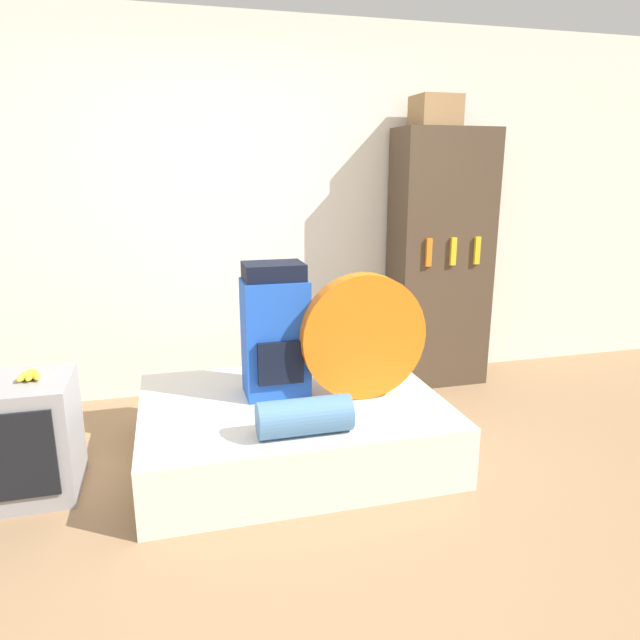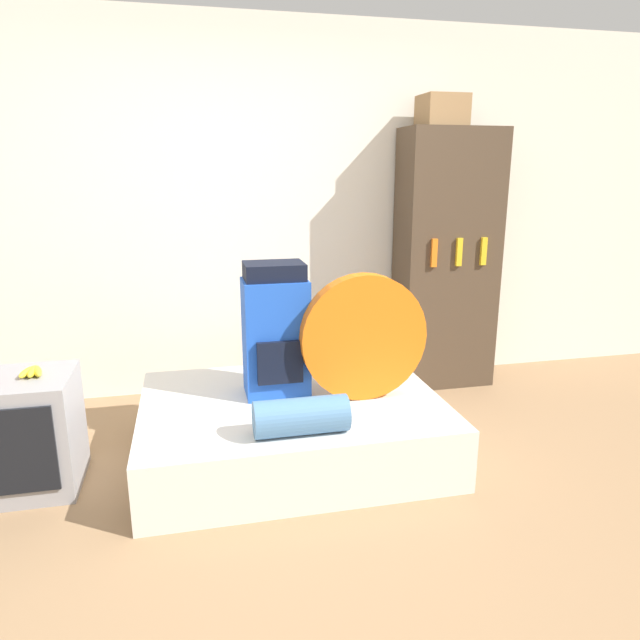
{
  "view_description": "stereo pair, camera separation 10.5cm",
  "coord_description": "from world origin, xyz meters",
  "px_view_note": "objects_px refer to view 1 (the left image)",
  "views": [
    {
      "loc": [
        -0.58,
        -2.17,
        1.59
      ],
      "look_at": [
        0.2,
        0.76,
        0.79
      ],
      "focal_mm": 32.0,
      "sensor_mm": 36.0,
      "label": 1
    },
    {
      "loc": [
        -0.47,
        -2.19,
        1.59
      ],
      "look_at": [
        0.2,
        0.76,
        0.79
      ],
      "focal_mm": 32.0,
      "sensor_mm": 36.0,
      "label": 2
    }
  ],
  "objects_px": {
    "cardboard_box": "(435,111)",
    "backpack": "(275,332)",
    "sleeping_roll": "(304,416)",
    "bookshelf": "(440,260)",
    "television": "(18,438)",
    "tent_bag": "(363,337)"
  },
  "relations": [
    {
      "from": "cardboard_box",
      "to": "backpack",
      "type": "bearing_deg",
      "value": -148.38
    },
    {
      "from": "sleeping_roll",
      "to": "cardboard_box",
      "type": "bearing_deg",
      "value": 46.93
    },
    {
      "from": "sleeping_roll",
      "to": "bookshelf",
      "type": "bearing_deg",
      "value": 44.83
    },
    {
      "from": "sleeping_roll",
      "to": "television",
      "type": "xyz_separation_m",
      "value": [
        -1.37,
        0.4,
        -0.13
      ]
    },
    {
      "from": "backpack",
      "to": "sleeping_roll",
      "type": "bearing_deg",
      "value": -86.3
    },
    {
      "from": "sleeping_roll",
      "to": "cardboard_box",
      "type": "xyz_separation_m",
      "value": [
        1.27,
        1.36,
        1.55
      ]
    },
    {
      "from": "cardboard_box",
      "to": "sleeping_roll",
      "type": "bearing_deg",
      "value": -133.07
    },
    {
      "from": "television",
      "to": "cardboard_box",
      "type": "xyz_separation_m",
      "value": [
        2.64,
        0.96,
        1.68
      ]
    },
    {
      "from": "backpack",
      "to": "sleeping_roll",
      "type": "distance_m",
      "value": 0.62
    },
    {
      "from": "backpack",
      "to": "television",
      "type": "xyz_separation_m",
      "value": [
        -1.34,
        -0.16,
        -0.41
      ]
    },
    {
      "from": "television",
      "to": "bookshelf",
      "type": "relative_size",
      "value": 0.32
    },
    {
      "from": "sleeping_roll",
      "to": "television",
      "type": "height_order",
      "value": "television"
    },
    {
      "from": "backpack",
      "to": "tent_bag",
      "type": "xyz_separation_m",
      "value": [
        0.46,
        -0.17,
        -0.01
      ]
    },
    {
      "from": "tent_bag",
      "to": "bookshelf",
      "type": "xyz_separation_m",
      "value": [
        0.93,
        0.97,
        0.24
      ]
    },
    {
      "from": "backpack",
      "to": "sleeping_roll",
      "type": "relative_size",
      "value": 1.64
    },
    {
      "from": "tent_bag",
      "to": "cardboard_box",
      "type": "height_order",
      "value": "cardboard_box"
    },
    {
      "from": "television",
      "to": "bookshelf",
      "type": "distance_m",
      "value": 2.96
    },
    {
      "from": "backpack",
      "to": "bookshelf",
      "type": "relative_size",
      "value": 0.4
    },
    {
      "from": "cardboard_box",
      "to": "bookshelf",
      "type": "bearing_deg",
      "value": -2.99
    },
    {
      "from": "tent_bag",
      "to": "television",
      "type": "height_order",
      "value": "tent_bag"
    },
    {
      "from": "bookshelf",
      "to": "television",
      "type": "bearing_deg",
      "value": -160.75
    },
    {
      "from": "backpack",
      "to": "television",
      "type": "bearing_deg",
      "value": -173.34
    }
  ]
}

